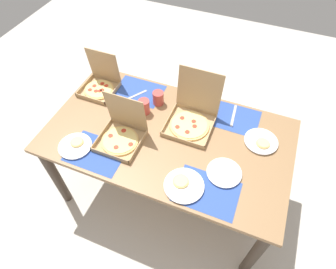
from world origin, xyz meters
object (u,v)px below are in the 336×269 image
Objects in this scene: plate_near_right at (184,185)px; cup_clear_left at (158,98)px; pizza_box_center at (100,84)px; plate_far_right at (75,146)px; pizza_box_corner_left at (192,117)px; pizza_box_edge_far at (121,134)px; plate_middle at (224,173)px; cup_spare at (144,107)px; plate_near_left at (261,142)px.

plate_near_right is 2.35× the size of cup_clear_left.
plate_far_right is at bearing -76.52° from pizza_box_center.
pizza_box_corner_left is 3.43× the size of cup_clear_left.
pizza_box_edge_far reaches higher than plate_far_right.
pizza_box_edge_far is at bearing 179.23° from plate_middle.
cup_spare is at bearing -174.99° from pizza_box_corner_left.
pizza_box_edge_far is 3.07× the size of cup_clear_left.
plate_near_right is 1.08× the size of plate_near_left.
plate_middle is 0.97× the size of plate_near_left.
plate_far_right is 0.66m from cup_clear_left.
plate_near_right and plate_near_left have the same top height.
pizza_box_corner_left reaches higher than pizza_box_edge_far.
pizza_box_corner_left reaches higher than cup_spare.
plate_far_right is at bearing -122.45° from cup_spare.
plate_middle is (0.32, -0.31, -0.04)m from pizza_box_corner_left.
pizza_box_center is 2.85× the size of cup_clear_left.
pizza_box_corner_left reaches higher than plate_near_left.
pizza_box_center is 1.23m from plate_near_left.
plate_middle is (0.20, 0.17, -0.00)m from plate_near_right.
plate_far_right is at bearing -156.52° from plate_near_left.
cup_clear_left is at bearing 125.17° from plate_near_right.
plate_near_right is 0.61m from plate_near_left.
pizza_box_center is at bearing 174.77° from pizza_box_corner_left.
pizza_box_center is at bearing 160.26° from plate_middle.
plate_near_left is at bearing -3.03° from pizza_box_center.
pizza_box_edge_far is 2.81× the size of cup_spare.
plate_far_right is (-0.62, -0.47, -0.04)m from pizza_box_corner_left.
pizza_box_corner_left is at bearing -179.55° from plate_near_left.
plate_near_right is 0.26m from plate_middle.
plate_middle is 0.72m from cup_spare.
plate_near_left is (0.85, 0.31, -0.04)m from pizza_box_edge_far.
plate_near_left is 2.16× the size of cup_clear_left.
plate_near_left is (0.48, 0.00, -0.04)m from pizza_box_corner_left.
plate_middle is (0.69, -0.01, -0.04)m from pizza_box_edge_far.
cup_spare reaches higher than plate_far_right.
plate_far_right is at bearing -142.68° from pizza_box_corner_left.
plate_far_right is (-0.74, 0.01, 0.00)m from plate_near_right.
pizza_box_edge_far is at bearing 160.13° from plate_near_right.
plate_near_right is at bearing -76.05° from pizza_box_corner_left.
cup_clear_left is at bearing 59.11° from plate_far_right.
cup_spare is at bearing 135.36° from plate_near_right.
cup_clear_left is (0.34, 0.57, 0.04)m from plate_far_right.
plate_far_right is at bearing -170.32° from plate_middle.
cup_spare is (-0.66, 0.28, 0.05)m from plate_middle.
pizza_box_corner_left is 0.30m from cup_clear_left.
pizza_box_center is at bearing 166.57° from cup_spare.
cup_clear_left is (-0.40, 0.57, 0.04)m from plate_near_right.
pizza_box_corner_left is at bearing -17.63° from cup_clear_left.
pizza_box_corner_left is 0.48m from pizza_box_edge_far.
plate_near_left reaches higher than plate_middle.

